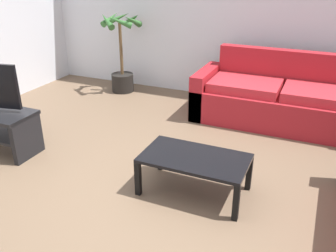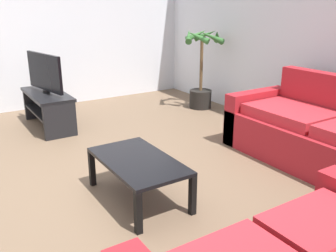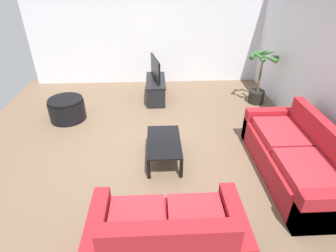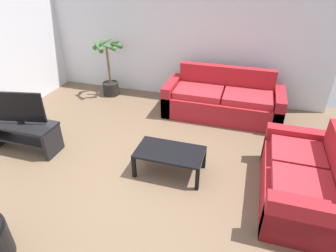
# 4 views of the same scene
# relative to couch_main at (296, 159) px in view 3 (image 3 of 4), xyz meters

# --- Properties ---
(ground_plane) EXTENTS (6.60, 6.60, 0.00)m
(ground_plane) POSITION_rel_couch_main_xyz_m (-1.01, -2.28, -0.30)
(ground_plane) COLOR brown
(wall_back) EXTENTS (6.00, 0.06, 2.70)m
(wall_back) POSITION_rel_couch_main_xyz_m (-1.01, 0.72, 1.05)
(wall_back) COLOR silver
(wall_back) RESTS_ON ground
(wall_left) EXTENTS (0.06, 6.00, 2.70)m
(wall_left) POSITION_rel_couch_main_xyz_m (-4.01, -2.28, 1.05)
(wall_left) COLOR silver
(wall_left) RESTS_ON ground
(couch_main) EXTENTS (2.23, 0.90, 0.90)m
(couch_main) POSITION_rel_couch_main_xyz_m (0.00, 0.00, 0.00)
(couch_main) COLOR maroon
(couch_main) RESTS_ON ground
(couch_loveseat) EXTENTS (0.90, 1.65, 0.90)m
(couch_loveseat) POSITION_rel_couch_main_xyz_m (1.27, -2.01, -0.00)
(couch_loveseat) COLOR maroon
(couch_loveseat) RESTS_ON ground
(tv_stand) EXTENTS (1.10, 0.45, 0.48)m
(tv_stand) POSITION_rel_couch_main_xyz_m (-2.89, -2.09, 0.01)
(tv_stand) COLOR black
(tv_stand) RESTS_ON ground
(tv) EXTENTS (0.86, 0.21, 0.53)m
(tv) POSITION_rel_couch_main_xyz_m (-2.89, -2.09, 0.46)
(tv) COLOR black
(tv) RESTS_ON tv_stand
(coffee_table) EXTENTS (0.96, 0.54, 0.37)m
(coffee_table) POSITION_rel_couch_main_xyz_m (-0.48, -1.98, 0.02)
(coffee_table) COLOR black
(coffee_table) RESTS_ON ground
(potted_palm) EXTENTS (0.67, 0.69, 1.28)m
(potted_palm) POSITION_rel_couch_main_xyz_m (-2.55, 0.27, 0.25)
(potted_palm) COLOR black
(potted_palm) RESTS_ON ground
(ottoman) EXTENTS (0.74, 0.74, 0.46)m
(ottoman) POSITION_rel_couch_main_xyz_m (-1.97, -3.96, -0.07)
(ottoman) COLOR black
(ottoman) RESTS_ON ground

